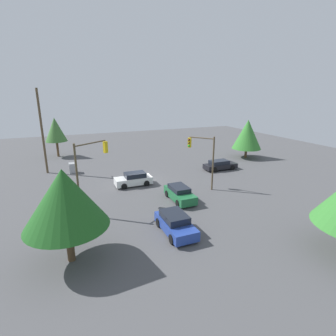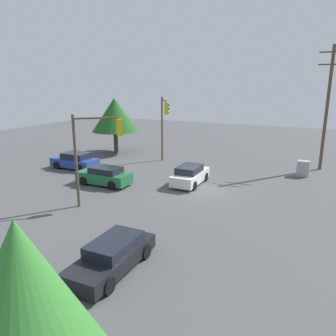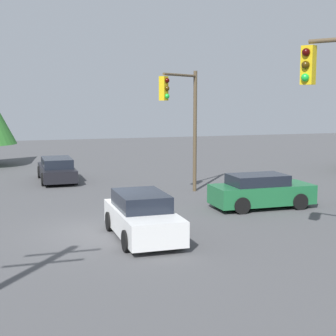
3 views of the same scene
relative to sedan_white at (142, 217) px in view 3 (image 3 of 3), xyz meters
The scene contains 5 objects.
ground_plane 1.67m from the sedan_white, 135.35° to the left, with size 80.00×80.00×0.00m, color #4C4C4F.
sedan_white is the anchor object (origin of this frame).
sedan_dark 12.71m from the sedan_white, 96.90° to the left, with size 1.87×4.58×1.32m.
sedan_green 6.64m from the sedan_white, 26.97° to the left, with size 4.23×1.86×1.42m.
traffic_signal_cross 8.38m from the sedan_white, 60.84° to the left, with size 2.45×2.09×5.85m.
Camera 3 is at (-3.12, -17.00, 4.59)m, focal length 55.00 mm.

